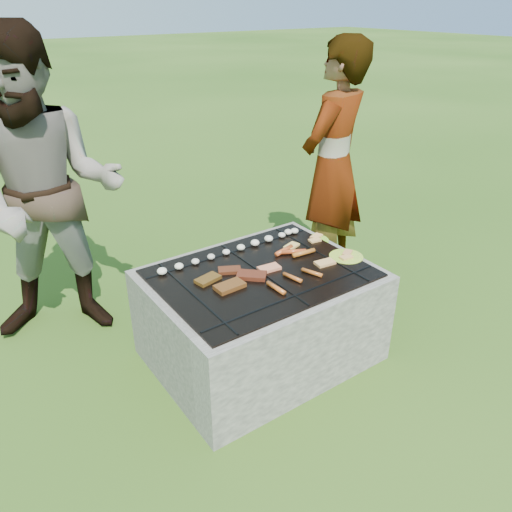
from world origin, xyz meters
The scene contains 10 objects.
lawn centered at (0.00, 0.00, 0.00)m, with size 60.00×60.00×0.00m, color #284C13.
fire_pit centered at (0.00, 0.00, 0.28)m, with size 1.30×1.00×0.62m.
mushrooms centered at (0.05, 0.32, 0.63)m, with size 1.06×0.07×0.04m.
pork_slabs centered at (-0.19, 0.02, 0.62)m, with size 0.40×0.29×0.02m.
sausages centered at (0.22, -0.03, 0.63)m, with size 0.50×0.45×0.03m.
bread_on_grate centered at (0.24, -0.01, 0.62)m, with size 0.45×0.39×0.02m.
plate_far centered at (0.56, 0.16, 0.61)m, with size 0.20×0.20×0.03m.
plate_near centered at (0.56, -0.14, 0.61)m, with size 0.22×0.22×0.03m.
cook centered at (1.07, 0.56, 0.93)m, with size 0.68×0.44×1.85m, color #A99B8C.
bystander centered at (-0.89, 1.01, 0.98)m, with size 0.96×0.74×1.97m, color #A89F8C.
Camera 1 is at (-1.50, -2.10, 2.06)m, focal length 35.00 mm.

